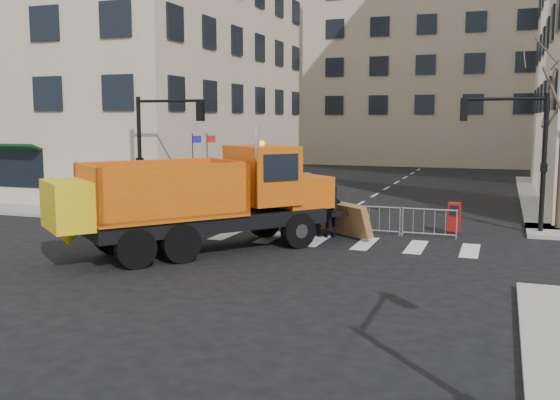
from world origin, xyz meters
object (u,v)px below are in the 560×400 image
(plow_truck, at_px, (200,196))
(cop_a, at_px, (314,211))
(cop_b, at_px, (315,211))
(cop_c, at_px, (331,212))
(worker, at_px, (139,193))
(newspaper_box, at_px, (454,217))

(plow_truck, xyz_separation_m, cop_a, (2.80, 3.81, -0.86))
(plow_truck, xyz_separation_m, cop_b, (2.76, 4.15, -0.94))
(cop_a, height_order, cop_b, cop_a)
(cop_c, xyz_separation_m, worker, (-9.42, 1.75, 0.16))
(cop_a, distance_m, newspaper_box, 5.48)
(newspaper_box, bearing_deg, cop_a, -151.64)
(cop_c, distance_m, worker, 9.59)
(plow_truck, xyz_separation_m, worker, (-6.00, 5.73, -0.75))
(cop_b, height_order, cop_c, cop_c)
(plow_truck, distance_m, cop_b, 5.07)
(cop_b, relative_size, worker, 0.96)
(worker, bearing_deg, cop_b, -48.72)
(plow_truck, bearing_deg, newspaper_box, -13.01)
(worker, bearing_deg, plow_truck, -82.17)
(cop_a, bearing_deg, cop_b, -126.75)
(cop_a, xyz_separation_m, newspaper_box, (4.97, 2.29, -0.31))
(plow_truck, height_order, cop_a, plow_truck)
(cop_c, relative_size, newspaper_box, 1.76)
(plow_truck, height_order, cop_c, plow_truck)
(cop_a, relative_size, cop_b, 1.08)
(cop_b, relative_size, newspaper_box, 1.70)
(plow_truck, bearing_deg, worker, 85.14)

